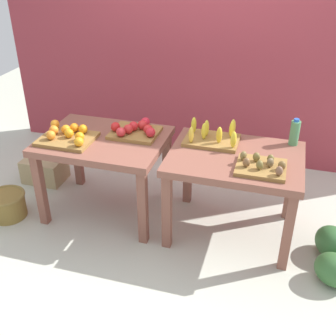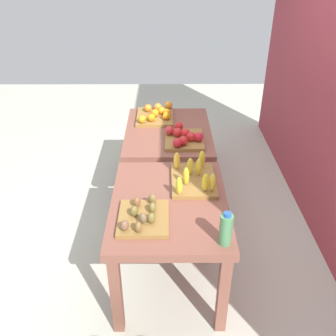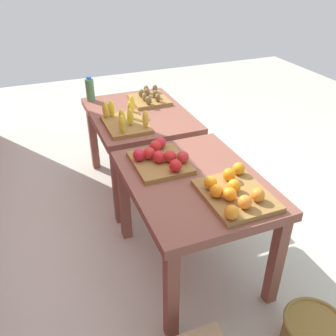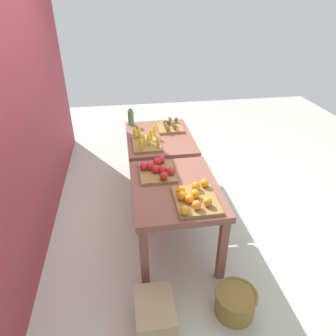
{
  "view_description": "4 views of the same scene",
  "coord_description": "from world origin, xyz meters",
  "px_view_note": "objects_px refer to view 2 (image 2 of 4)",
  "views": [
    {
      "loc": [
        0.86,
        -2.9,
        2.27
      ],
      "look_at": [
        -0.0,
        0.05,
        0.5
      ],
      "focal_mm": 44.76,
      "sensor_mm": 36.0,
      "label": 1
    },
    {
      "loc": [
        2.63,
        -0.02,
        2.27
      ],
      "look_at": [
        -0.09,
        -0.0,
        0.6
      ],
      "focal_mm": 40.08,
      "sensor_mm": 36.0,
      "label": 2
    },
    {
      "loc": [
        -2.25,
        0.85,
        1.96
      ],
      "look_at": [
        -0.04,
        -0.03,
        0.5
      ],
      "focal_mm": 39.11,
      "sensor_mm": 36.0,
      "label": 3
    },
    {
      "loc": [
        -2.85,
        0.43,
        2.28
      ],
      "look_at": [
        0.02,
        -0.02,
        0.59
      ],
      "focal_mm": 32.56,
      "sensor_mm": 36.0,
      "label": 4
    }
  ],
  "objects_px": {
    "orange_bin": "(156,115)",
    "wicker_basket": "(139,146)",
    "apple_bin": "(183,137)",
    "water_bottle": "(226,229)",
    "cardboard_produce_box": "(192,145)",
    "kiwi_bin": "(143,217)",
    "banana_crate": "(193,178)",
    "display_table_left": "(168,140)",
    "display_table_right": "(169,213)"
  },
  "relations": [
    {
      "from": "apple_bin",
      "to": "banana_crate",
      "type": "relative_size",
      "value": 0.97
    },
    {
      "from": "apple_bin",
      "to": "water_bottle",
      "type": "xyz_separation_m",
      "value": [
        1.3,
        0.19,
        0.06
      ]
    },
    {
      "from": "display_table_right",
      "to": "orange_bin",
      "type": "xyz_separation_m",
      "value": [
        -1.39,
        -0.12,
        0.15
      ]
    },
    {
      "from": "banana_crate",
      "to": "wicker_basket",
      "type": "relative_size",
      "value": 1.3
    },
    {
      "from": "display_table_left",
      "to": "banana_crate",
      "type": "relative_size",
      "value": 2.34
    },
    {
      "from": "apple_bin",
      "to": "display_table_left",
      "type": "bearing_deg",
      "value": -151.29
    },
    {
      "from": "water_bottle",
      "to": "display_table_left",
      "type": "bearing_deg",
      "value": -168.13
    },
    {
      "from": "display_table_left",
      "to": "cardboard_produce_box",
      "type": "bearing_deg",
      "value": 160.19
    },
    {
      "from": "water_bottle",
      "to": "wicker_basket",
      "type": "height_order",
      "value": "water_bottle"
    },
    {
      "from": "water_bottle",
      "to": "cardboard_produce_box",
      "type": "height_order",
      "value": "water_bottle"
    },
    {
      "from": "apple_bin",
      "to": "wicker_basket",
      "type": "distance_m",
      "value": 1.34
    },
    {
      "from": "kiwi_bin",
      "to": "orange_bin",
      "type": "bearing_deg",
      "value": 178.23
    },
    {
      "from": "display_table_left",
      "to": "banana_crate",
      "type": "distance_m",
      "value": 0.93
    },
    {
      "from": "orange_bin",
      "to": "kiwi_bin",
      "type": "bearing_deg",
      "value": -1.77
    },
    {
      "from": "display_table_right",
      "to": "orange_bin",
      "type": "relative_size",
      "value": 2.28
    },
    {
      "from": "kiwi_bin",
      "to": "wicker_basket",
      "type": "relative_size",
      "value": 1.05
    },
    {
      "from": "wicker_basket",
      "to": "display_table_right",
      "type": "bearing_deg",
      "value": 10.19
    },
    {
      "from": "apple_bin",
      "to": "water_bottle",
      "type": "height_order",
      "value": "water_bottle"
    },
    {
      "from": "display_table_right",
      "to": "cardboard_produce_box",
      "type": "xyz_separation_m",
      "value": [
        -1.95,
        0.3,
        -0.5
      ]
    },
    {
      "from": "water_bottle",
      "to": "cardboard_produce_box",
      "type": "relative_size",
      "value": 0.56
    },
    {
      "from": "water_bottle",
      "to": "wicker_basket",
      "type": "distance_m",
      "value": 2.56
    },
    {
      "from": "display_table_left",
      "to": "water_bottle",
      "type": "relative_size",
      "value": 4.63
    },
    {
      "from": "apple_bin",
      "to": "water_bottle",
      "type": "relative_size",
      "value": 1.91
    },
    {
      "from": "apple_bin",
      "to": "cardboard_produce_box",
      "type": "relative_size",
      "value": 1.07
    },
    {
      "from": "display_table_right",
      "to": "kiwi_bin",
      "type": "xyz_separation_m",
      "value": [
        0.21,
        -0.17,
        0.14
      ]
    },
    {
      "from": "banana_crate",
      "to": "kiwi_bin",
      "type": "bearing_deg",
      "value": -38.74
    },
    {
      "from": "wicker_basket",
      "to": "cardboard_produce_box",
      "type": "relative_size",
      "value": 0.85
    },
    {
      "from": "banana_crate",
      "to": "water_bottle",
      "type": "bearing_deg",
      "value": 12.68
    },
    {
      "from": "wicker_basket",
      "to": "display_table_left",
      "type": "bearing_deg",
      "value": 22.92
    },
    {
      "from": "apple_bin",
      "to": "cardboard_produce_box",
      "type": "height_order",
      "value": "apple_bin"
    },
    {
      "from": "orange_bin",
      "to": "display_table_left",
      "type": "bearing_deg",
      "value": 24.03
    },
    {
      "from": "banana_crate",
      "to": "wicker_basket",
      "type": "bearing_deg",
      "value": -162.95
    },
    {
      "from": "display_table_left",
      "to": "kiwi_bin",
      "type": "height_order",
      "value": "kiwi_bin"
    },
    {
      "from": "wicker_basket",
      "to": "cardboard_produce_box",
      "type": "distance_m",
      "value": 0.65
    },
    {
      "from": "kiwi_bin",
      "to": "display_table_right",
      "type": "bearing_deg",
      "value": 141.39
    },
    {
      "from": "display_table_right",
      "to": "water_bottle",
      "type": "height_order",
      "value": "water_bottle"
    },
    {
      "from": "display_table_left",
      "to": "water_bottle",
      "type": "xyz_separation_m",
      "value": [
        1.54,
        0.32,
        0.21
      ]
    },
    {
      "from": "kiwi_bin",
      "to": "water_bottle",
      "type": "distance_m",
      "value": 0.54
    },
    {
      "from": "display_table_left",
      "to": "apple_bin",
      "type": "distance_m",
      "value": 0.31
    },
    {
      "from": "orange_bin",
      "to": "banana_crate",
      "type": "height_order",
      "value": "banana_crate"
    },
    {
      "from": "wicker_basket",
      "to": "water_bottle",
      "type": "bearing_deg",
      "value": 15.89
    },
    {
      "from": "orange_bin",
      "to": "wicker_basket",
      "type": "xyz_separation_m",
      "value": [
        -0.56,
        -0.23,
        -0.65
      ]
    },
    {
      "from": "apple_bin",
      "to": "kiwi_bin",
      "type": "bearing_deg",
      "value": -15.38
    },
    {
      "from": "display_table_right",
      "to": "apple_bin",
      "type": "xyz_separation_m",
      "value": [
        -0.88,
        0.13,
        0.15
      ]
    },
    {
      "from": "orange_bin",
      "to": "kiwi_bin",
      "type": "relative_size",
      "value": 1.27
    },
    {
      "from": "cardboard_produce_box",
      "to": "kiwi_bin",
      "type": "bearing_deg",
      "value": -12.21
    },
    {
      "from": "banana_crate",
      "to": "water_bottle",
      "type": "xyz_separation_m",
      "value": [
        0.64,
        0.14,
        0.06
      ]
    },
    {
      "from": "cardboard_produce_box",
      "to": "orange_bin",
      "type": "bearing_deg",
      "value": -36.45
    },
    {
      "from": "kiwi_bin",
      "to": "banana_crate",
      "type": "bearing_deg",
      "value": 141.26
    },
    {
      "from": "banana_crate",
      "to": "apple_bin",
      "type": "bearing_deg",
      "value": -175.87
    }
  ]
}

